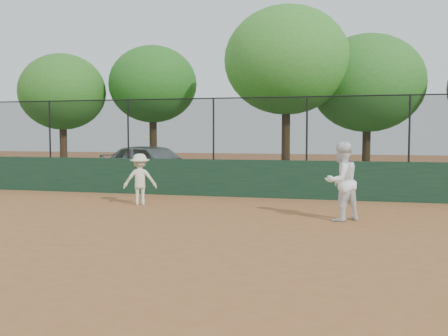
% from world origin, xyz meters
% --- Properties ---
extents(ground, '(80.00, 80.00, 0.00)m').
position_xyz_m(ground, '(0.00, 0.00, 0.00)').
color(ground, '#A06033').
rests_on(ground, ground).
extents(back_wall, '(26.00, 0.20, 1.20)m').
position_xyz_m(back_wall, '(0.00, 6.00, 0.60)').
color(back_wall, '#193723').
rests_on(back_wall, ground).
extents(grass_strip, '(36.00, 12.00, 0.01)m').
position_xyz_m(grass_strip, '(0.00, 12.00, 0.00)').
color(grass_strip, '#37561B').
rests_on(grass_strip, ground).
extents(parked_car, '(5.21, 3.50, 1.65)m').
position_xyz_m(parked_car, '(-3.80, 8.90, 0.82)').
color(parked_car, '#A1A6AA').
rests_on(parked_car, ground).
extents(player_second, '(1.14, 1.13, 1.85)m').
position_xyz_m(player_second, '(3.61, 2.31, 0.93)').
color(player_second, white).
rests_on(player_second, ground).
extents(player_main, '(1.08, 0.86, 1.97)m').
position_xyz_m(player_main, '(-2.02, 3.55, 0.73)').
color(player_main, beige).
rests_on(player_main, ground).
extents(fence_assembly, '(26.00, 0.06, 2.00)m').
position_xyz_m(fence_assembly, '(-0.03, 6.00, 2.24)').
color(fence_assembly, black).
rests_on(fence_assembly, back_wall).
extents(tree_0, '(4.19, 3.81, 5.84)m').
position_xyz_m(tree_0, '(-9.57, 11.79, 4.01)').
color(tree_0, '#4D2F1B').
rests_on(tree_0, ground).
extents(tree_1, '(4.26, 3.87, 6.24)m').
position_xyz_m(tree_1, '(-5.41, 12.94, 4.38)').
color(tree_1, '#3B2714').
rests_on(tree_1, ground).
extents(tree_2, '(5.20, 4.73, 7.31)m').
position_xyz_m(tree_2, '(1.21, 11.28, 5.06)').
color(tree_2, '#412917').
rests_on(tree_2, ground).
extents(tree_3, '(4.83, 4.39, 6.27)m').
position_xyz_m(tree_3, '(4.51, 12.67, 4.17)').
color(tree_3, '#3B2713').
rests_on(tree_3, ground).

